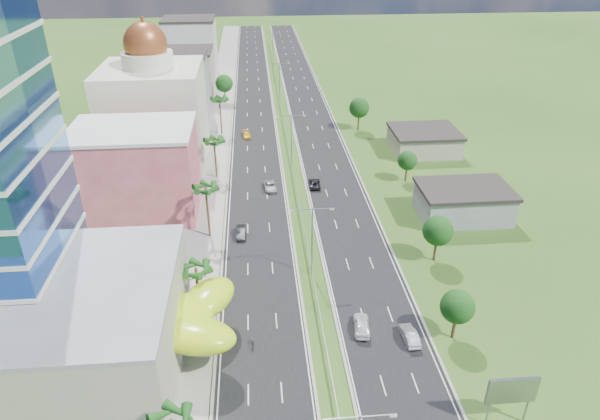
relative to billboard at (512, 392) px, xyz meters
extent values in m
plane|color=#2D5119|center=(-17.00, 18.00, -4.42)|extent=(500.00, 500.00, 0.00)
cube|color=black|center=(-24.50, 108.00, -4.40)|extent=(11.00, 260.00, 0.04)
cube|color=black|center=(-9.50, 108.00, -4.40)|extent=(11.00, 260.00, 0.04)
cube|color=gray|center=(-34.00, 108.00, -4.36)|extent=(7.00, 260.00, 0.12)
cube|color=gray|center=(-17.00, 90.00, -3.80)|extent=(0.08, 216.00, 0.28)
cube|color=gray|center=(-17.00, 192.00, -4.07)|extent=(0.10, 0.12, 0.70)
cube|color=gray|center=(-18.44, -7.00, 6.38)|extent=(2.88, 0.12, 0.12)
cube|color=gray|center=(-15.56, -7.00, 6.38)|extent=(2.88, 0.12, 0.12)
cube|color=silver|center=(-14.28, -7.00, 6.28)|extent=(0.60, 0.25, 0.18)
cylinder|color=gray|center=(-17.00, 28.00, 1.08)|extent=(0.20, 0.20, 11.00)
cube|color=gray|center=(-18.44, 28.00, 6.38)|extent=(2.88, 0.12, 0.12)
cube|color=gray|center=(-15.56, 28.00, 6.38)|extent=(2.88, 0.12, 0.12)
cube|color=silver|center=(-19.72, 28.00, 6.28)|extent=(0.60, 0.25, 0.18)
cube|color=silver|center=(-14.28, 28.00, 6.28)|extent=(0.60, 0.25, 0.18)
cylinder|color=gray|center=(-17.00, 68.00, 1.08)|extent=(0.20, 0.20, 11.00)
cube|color=gray|center=(-18.44, 68.00, 6.38)|extent=(2.88, 0.12, 0.12)
cube|color=gray|center=(-15.56, 68.00, 6.38)|extent=(2.88, 0.12, 0.12)
cube|color=silver|center=(-19.72, 68.00, 6.28)|extent=(0.60, 0.25, 0.18)
cube|color=silver|center=(-14.28, 68.00, 6.28)|extent=(0.60, 0.25, 0.18)
cylinder|color=gray|center=(-17.00, 113.00, 1.08)|extent=(0.20, 0.20, 11.00)
cube|color=gray|center=(-18.44, 113.00, 6.38)|extent=(2.88, 0.12, 0.12)
cube|color=gray|center=(-15.56, 113.00, 6.38)|extent=(2.88, 0.12, 0.12)
cube|color=silver|center=(-19.72, 113.00, 6.28)|extent=(0.60, 0.25, 0.18)
cube|color=silver|center=(-14.28, 113.00, 6.28)|extent=(0.60, 0.25, 0.18)
cylinder|color=gray|center=(-17.00, 158.00, 1.08)|extent=(0.20, 0.20, 11.00)
cube|color=gray|center=(-18.44, 158.00, 6.38)|extent=(2.88, 0.12, 0.12)
cube|color=gray|center=(-15.56, 158.00, 6.38)|extent=(2.88, 0.12, 0.12)
cube|color=silver|center=(-19.72, 158.00, 6.28)|extent=(0.60, 0.25, 0.18)
cube|color=silver|center=(-14.28, 158.00, 6.28)|extent=(0.60, 0.25, 0.18)
cube|color=#A8A18A|center=(-49.00, 12.00, 1.08)|extent=(30.00, 24.00, 11.00)
cylinder|color=gray|center=(-41.00, 16.00, -2.42)|extent=(0.50, 0.50, 4.00)
cylinder|color=gray|center=(-34.00, 11.00, -2.42)|extent=(0.50, 0.50, 4.00)
cylinder|color=gray|center=(-38.00, 8.00, -2.42)|extent=(0.50, 0.50, 4.00)
cylinder|color=gray|center=(-32.00, 16.00, -2.42)|extent=(0.50, 0.50, 4.00)
cube|color=#B54A55|center=(-45.00, 50.00, 3.08)|extent=(20.00, 15.00, 15.00)
cube|color=beige|center=(-45.00, 73.00, 5.58)|extent=(20.00, 20.00, 20.00)
cylinder|color=beige|center=(-45.00, 73.00, 17.08)|extent=(10.00, 10.00, 3.00)
sphere|color=brown|center=(-45.00, 73.00, 20.08)|extent=(8.40, 8.40, 8.40)
cube|color=gray|center=(-44.00, 98.00, 3.58)|extent=(16.00, 15.00, 16.00)
cube|color=#A8A18A|center=(-44.00, 120.00, 2.08)|extent=(16.00, 15.00, 13.00)
cube|color=silver|center=(-44.00, 143.00, 4.58)|extent=(16.00, 15.00, 18.00)
cylinder|color=gray|center=(-2.00, 0.00, -2.82)|extent=(0.24, 0.24, 3.20)
cylinder|color=gray|center=(2.00, 0.00, -2.82)|extent=(0.24, 0.24, 3.20)
cube|color=#D85919|center=(0.00, 0.00, 0.18)|extent=(5.20, 0.35, 3.20)
cube|color=gray|center=(11.00, 43.00, -1.92)|extent=(15.00, 10.00, 5.00)
cube|color=#A8A18A|center=(13.00, 73.00, -2.22)|extent=(14.00, 12.00, 4.40)
cylinder|color=#47301C|center=(-32.50, 20.00, -0.67)|extent=(0.36, 0.36, 7.50)
cylinder|color=#47301C|center=(-32.50, 40.00, 0.08)|extent=(0.36, 0.36, 9.00)
cylinder|color=#47301C|center=(-32.50, 63.00, -0.42)|extent=(0.36, 0.36, 8.00)
cylinder|color=#47301C|center=(-32.50, 88.00, -0.02)|extent=(0.36, 0.36, 8.80)
cylinder|color=#47301C|center=(-32.50, 113.00, -1.97)|extent=(0.40, 0.40, 4.90)
sphere|color=#1B4D18|center=(-32.50, 113.00, 1.18)|extent=(4.90, 4.90, 4.90)
cylinder|color=#47301C|center=(-1.00, 13.00, -2.32)|extent=(0.40, 0.40, 4.20)
sphere|color=#1B4D18|center=(-1.00, 13.00, 0.38)|extent=(4.20, 4.20, 4.20)
cylinder|color=#47301C|center=(2.00, 30.00, -2.15)|extent=(0.40, 0.40, 4.55)
sphere|color=#1B4D18|center=(2.00, 30.00, 0.78)|extent=(4.55, 4.55, 4.55)
cylinder|color=#47301C|center=(5.00, 58.00, -2.50)|extent=(0.40, 0.40, 3.85)
sphere|color=#1B4D18|center=(5.00, 58.00, -0.02)|extent=(3.85, 3.85, 3.85)
cylinder|color=#47301C|center=(1.00, 88.00, -1.97)|extent=(0.40, 0.40, 4.90)
sphere|color=#1B4D18|center=(1.00, 88.00, 1.18)|extent=(4.90, 4.90, 4.90)
imported|color=black|center=(-27.41, 39.59, -3.68)|extent=(1.57, 4.28, 1.40)
imported|color=#A5A9AD|center=(-21.97, 56.56, -3.72)|extent=(2.54, 4.92, 1.33)
imported|color=gold|center=(-26.46, 85.14, -3.76)|extent=(2.17, 4.44, 1.24)
imported|color=white|center=(-12.01, 15.29, -3.55)|extent=(2.54, 5.06, 1.65)
imported|color=#9B9DA2|center=(-6.51, 12.97, -3.64)|extent=(1.81, 4.60, 1.49)
imported|color=black|center=(-13.31, 57.00, -3.73)|extent=(2.45, 4.83, 1.31)
imported|color=black|center=(-25.78, 13.58, -3.72)|extent=(0.66, 2.09, 1.33)
camera|label=1|loc=(-24.34, -35.99, 41.28)|focal=32.00mm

